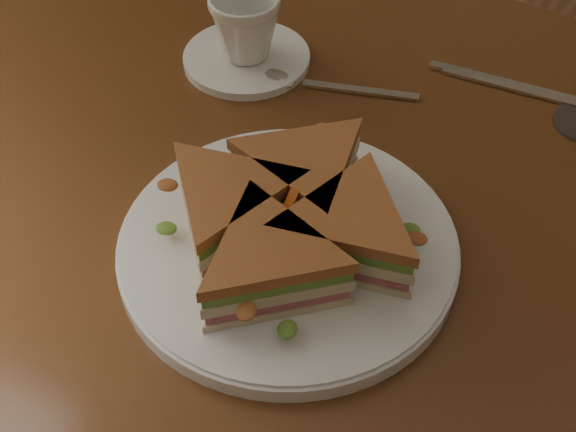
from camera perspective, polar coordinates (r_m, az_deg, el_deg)
The scene contains 8 objects.
table at distance 0.87m, azimuth 4.38°, elevation -2.23°, with size 1.20×0.80×0.75m.
plate at distance 0.72m, azimuth 0.00°, elevation -2.29°, with size 0.31×0.31×0.02m, color white.
sandwich_wedges at distance 0.69m, azimuth 0.00°, elevation -0.28°, with size 0.29×0.29×0.06m.
crisps_mound at distance 0.70m, azimuth 0.00°, elevation -0.51°, with size 0.09×0.09×0.05m, color orange, non-canonical shape.
spoon at distance 0.91m, azimuth 0.62°, elevation 9.55°, with size 0.17×0.08×0.01m.
knife at distance 0.94m, azimuth 15.96°, elevation 8.77°, with size 0.21×0.05×0.00m.
saucer at distance 0.94m, azimuth -2.96°, elevation 11.14°, with size 0.15×0.15×0.01m, color white.
coffee_cup at distance 0.92m, azimuth -3.06°, elevation 13.30°, with size 0.08×0.08×0.08m, color white.
Camera 1 is at (0.26, -0.51, 1.30)m, focal length 50.00 mm.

